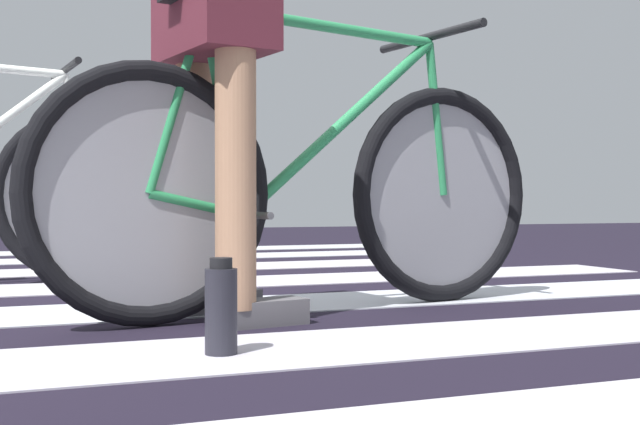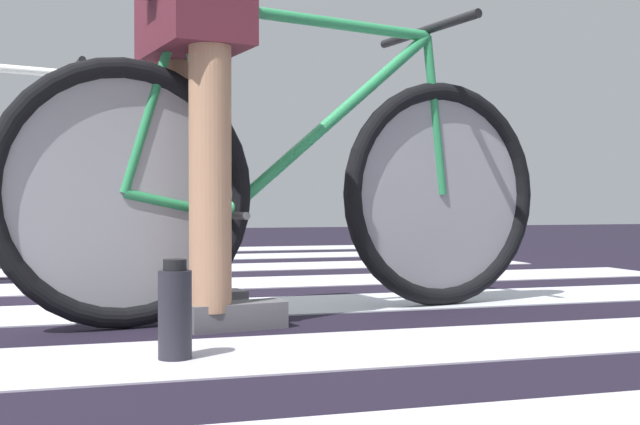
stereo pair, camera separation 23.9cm
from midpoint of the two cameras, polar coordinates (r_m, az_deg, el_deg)
ground at (r=2.87m, az=-17.82°, el=-6.16°), size 18.00×14.00×0.02m
crosswalk_markings at (r=2.91m, az=-17.70°, el=-5.84°), size 5.45×5.74×0.00m
bicycle_1_of_2 at (r=2.41m, az=1.15°, el=1.96°), size 1.72×0.55×0.93m
cyclist_1_of_2 at (r=2.30m, az=-5.78°, el=8.86°), size 0.38×0.44×1.02m
water_bottle at (r=1.77m, az=-6.26°, el=-6.84°), size 0.07×0.07×0.21m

